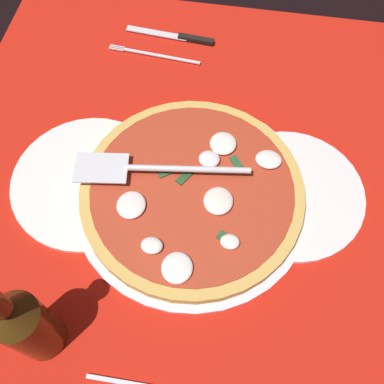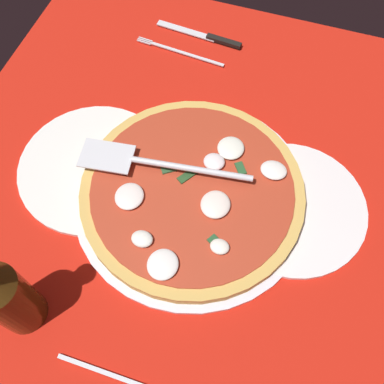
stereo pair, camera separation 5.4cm
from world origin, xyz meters
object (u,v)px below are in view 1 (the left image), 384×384
object	(u,v)px
dinner_plate_right	(88,180)
beer_bottle	(24,324)
place_setting_near	(167,47)
pizza	(192,192)
pizza_server	(152,169)
dinner_plate_left	(290,193)

from	to	relation	value
dinner_plate_right	beer_bottle	size ratio (longest dim) A/B	1.10
place_setting_near	pizza	bearing A→B (deg)	112.54
pizza_server	beer_bottle	size ratio (longest dim) A/B	1.21
dinner_plate_left	dinner_plate_right	xyz separation A→B (cm)	(33.04, 2.97, 0.00)
dinner_plate_left	pizza_server	world-z (taller)	pizza_server
dinner_plate_right	pizza_server	distance (cm)	11.66
dinner_plate_left	beer_bottle	size ratio (longest dim) A/B	1.04
dinner_plate_left	pizza_server	distance (cm)	22.69
dinner_plate_right	beer_bottle	bearing A→B (deg)	91.82
pizza	dinner_plate_left	bearing A→B (deg)	-168.26
dinner_plate_right	place_setting_near	distance (cm)	32.97
dinner_plate_right	pizza	size ratio (longest dim) A/B	0.71
dinner_plate_left	place_setting_near	size ratio (longest dim) A/B	1.13
place_setting_near	dinner_plate_right	bearing A→B (deg)	82.45
dinner_plate_right	pizza	xyz separation A→B (cm)	(-17.44, 0.27, 1.59)
dinner_plate_right	place_setting_near	bearing A→B (deg)	-102.29
dinner_plate_left	pizza	distance (cm)	16.01
dinner_plate_right	place_setting_near	xyz separation A→B (cm)	(-7.02, -32.21, -0.15)
beer_bottle	dinner_plate_left	bearing A→B (deg)	-138.80
dinner_plate_left	beer_bottle	bearing A→B (deg)	41.20
dinner_plate_right	pizza	bearing A→B (deg)	179.10
pizza_server	place_setting_near	bearing A→B (deg)	-90.52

